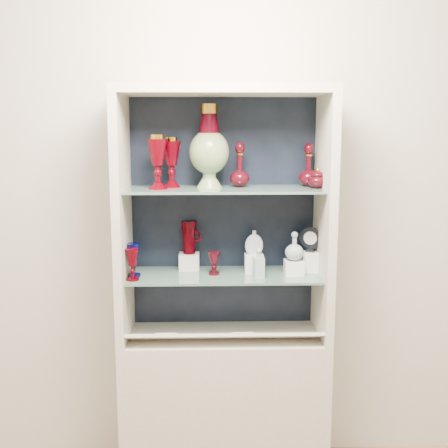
{
  "coord_description": "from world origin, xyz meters",
  "views": [
    {
      "loc": [
        -0.07,
        -1.1,
        1.75
      ],
      "look_at": [
        0.0,
        1.53,
        1.3
      ],
      "focal_mm": 45.0,
      "sensor_mm": 36.0,
      "label": 1
    }
  ],
  "objects_px": {
    "cobalt_goblet": "(133,260)",
    "ruby_goblet_small": "(214,263)",
    "clear_square_bottle": "(259,263)",
    "flat_flask": "(254,242)",
    "pedestal_lamp_right": "(172,162)",
    "ruby_goblet_tall": "(132,265)",
    "clear_round_decanter": "(294,247)",
    "lidded_bowl": "(317,178)",
    "ruby_decanter_b": "(309,163)",
    "ruby_pitcher": "(189,237)",
    "ruby_decanter_a": "(240,162)",
    "cameo_medallion": "(311,239)",
    "enamel_urn": "(209,146)",
    "pedestal_lamp_left": "(158,162)"
  },
  "relations": [
    {
      "from": "cobalt_goblet",
      "to": "clear_round_decanter",
      "type": "height_order",
      "value": "clear_round_decanter"
    },
    {
      "from": "cobalt_goblet",
      "to": "ruby_decanter_a",
      "type": "bearing_deg",
      "value": 8.54
    },
    {
      "from": "pedestal_lamp_right",
      "to": "ruby_pitcher",
      "type": "distance_m",
      "value": 0.39
    },
    {
      "from": "flat_flask",
      "to": "cameo_medallion",
      "type": "height_order",
      "value": "cameo_medallion"
    },
    {
      "from": "cobalt_goblet",
      "to": "ruby_pitcher",
      "type": "distance_m",
      "value": 0.31
    },
    {
      "from": "ruby_goblet_small",
      "to": "cameo_medallion",
      "type": "height_order",
      "value": "cameo_medallion"
    },
    {
      "from": "cobalt_goblet",
      "to": "cameo_medallion",
      "type": "distance_m",
      "value": 0.87
    },
    {
      "from": "ruby_goblet_tall",
      "to": "flat_flask",
      "type": "relative_size",
      "value": 1.21
    },
    {
      "from": "pedestal_lamp_left",
      "to": "clear_round_decanter",
      "type": "relative_size",
      "value": 1.86
    },
    {
      "from": "clear_square_bottle",
      "to": "cameo_medallion",
      "type": "relative_size",
      "value": 1.1
    },
    {
      "from": "cameo_medallion",
      "to": "flat_flask",
      "type": "bearing_deg",
      "value": -155.64
    },
    {
      "from": "enamel_urn",
      "to": "ruby_decanter_a",
      "type": "distance_m",
      "value": 0.17
    },
    {
      "from": "pedestal_lamp_left",
      "to": "ruby_goblet_small",
      "type": "xyz_separation_m",
      "value": [
        0.26,
        0.03,
        -0.49
      ]
    },
    {
      "from": "cameo_medallion",
      "to": "lidded_bowl",
      "type": "bearing_deg",
      "value": -52.53
    },
    {
      "from": "ruby_decanter_b",
      "to": "lidded_bowl",
      "type": "xyz_separation_m",
      "value": [
        0.03,
        -0.09,
        -0.06
      ]
    },
    {
      "from": "lidded_bowl",
      "to": "ruby_pitcher",
      "type": "relative_size",
      "value": 0.6
    },
    {
      "from": "pedestal_lamp_right",
      "to": "cobalt_goblet",
      "type": "height_order",
      "value": "pedestal_lamp_right"
    },
    {
      "from": "cobalt_goblet",
      "to": "flat_flask",
      "type": "xyz_separation_m",
      "value": [
        0.58,
        0.06,
        0.07
      ]
    },
    {
      "from": "ruby_goblet_tall",
      "to": "pedestal_lamp_right",
      "type": "bearing_deg",
      "value": 39.17
    },
    {
      "from": "ruby_decanter_b",
      "to": "ruby_goblet_tall",
      "type": "height_order",
      "value": "ruby_decanter_b"
    },
    {
      "from": "ruby_decanter_a",
      "to": "flat_flask",
      "type": "height_order",
      "value": "ruby_decanter_a"
    },
    {
      "from": "pedestal_lamp_right",
      "to": "enamel_urn",
      "type": "xyz_separation_m",
      "value": [
        0.18,
        -0.02,
        0.08
      ]
    },
    {
      "from": "ruby_goblet_small",
      "to": "enamel_urn",
      "type": "bearing_deg",
      "value": 119.66
    },
    {
      "from": "cobalt_goblet",
      "to": "ruby_goblet_small",
      "type": "relative_size",
      "value": 1.43
    },
    {
      "from": "ruby_pitcher",
      "to": "clear_square_bottle",
      "type": "relative_size",
      "value": 1.17
    },
    {
      "from": "ruby_decanter_b",
      "to": "cobalt_goblet",
      "type": "xyz_separation_m",
      "value": [
        -0.85,
        -0.1,
        -0.45
      ]
    },
    {
      "from": "flat_flask",
      "to": "ruby_pitcher",
      "type": "bearing_deg",
      "value": 168.14
    },
    {
      "from": "pedestal_lamp_right",
      "to": "clear_round_decanter",
      "type": "bearing_deg",
      "value": -6.53
    },
    {
      "from": "ruby_goblet_tall",
      "to": "ruby_goblet_small",
      "type": "distance_m",
      "value": 0.39
    },
    {
      "from": "ruby_decanter_a",
      "to": "clear_square_bottle",
      "type": "bearing_deg",
      "value": -52.42
    },
    {
      "from": "ruby_goblet_tall",
      "to": "ruby_pitcher",
      "type": "distance_m",
      "value": 0.34
    },
    {
      "from": "clear_square_bottle",
      "to": "flat_flask",
      "type": "distance_m",
      "value": 0.13
    },
    {
      "from": "pedestal_lamp_right",
      "to": "enamel_urn",
      "type": "bearing_deg",
      "value": -5.46
    },
    {
      "from": "ruby_goblet_tall",
      "to": "clear_round_decanter",
      "type": "relative_size",
      "value": 1.11
    },
    {
      "from": "flat_flask",
      "to": "cobalt_goblet",
      "type": "bearing_deg",
      "value": -172.91
    },
    {
      "from": "ruby_goblet_tall",
      "to": "cameo_medallion",
      "type": "bearing_deg",
      "value": 9.02
    },
    {
      "from": "ruby_decanter_b",
      "to": "ruby_goblet_tall",
      "type": "bearing_deg",
      "value": -168.4
    },
    {
      "from": "ruby_goblet_small",
      "to": "pedestal_lamp_left",
      "type": "bearing_deg",
      "value": -174.43
    },
    {
      "from": "cameo_medallion",
      "to": "enamel_urn",
      "type": "bearing_deg",
      "value": -156.16
    },
    {
      "from": "pedestal_lamp_left",
      "to": "cameo_medallion",
      "type": "relative_size",
      "value": 1.96
    },
    {
      "from": "lidded_bowl",
      "to": "cobalt_goblet",
      "type": "distance_m",
      "value": 0.96
    },
    {
      "from": "pedestal_lamp_left",
      "to": "lidded_bowl",
      "type": "height_order",
      "value": "pedestal_lamp_left"
    },
    {
      "from": "cobalt_goblet",
      "to": "pedestal_lamp_left",
      "type": "bearing_deg",
      "value": -1.02
    },
    {
      "from": "enamel_urn",
      "to": "ruby_decanter_a",
      "type": "relative_size",
      "value": 1.62
    },
    {
      "from": "ruby_goblet_tall",
      "to": "cameo_medallion",
      "type": "xyz_separation_m",
      "value": [
        0.85,
        0.14,
        0.09
      ]
    },
    {
      "from": "enamel_urn",
      "to": "ruby_goblet_small",
      "type": "relative_size",
      "value": 3.49
    },
    {
      "from": "ruby_decanter_b",
      "to": "ruby_goblet_small",
      "type": "bearing_deg",
      "value": -170.12
    },
    {
      "from": "clear_round_decanter",
      "to": "ruby_pitcher",
      "type": "bearing_deg",
      "value": 166.28
    },
    {
      "from": "ruby_goblet_tall",
      "to": "ruby_pitcher",
      "type": "xyz_separation_m",
      "value": [
        0.26,
        0.2,
        0.09
      ]
    },
    {
      "from": "cobalt_goblet",
      "to": "cameo_medallion",
      "type": "bearing_deg",
      "value": 4.41
    }
  ]
}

